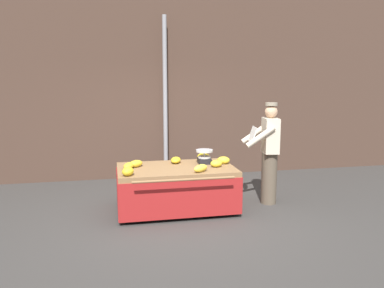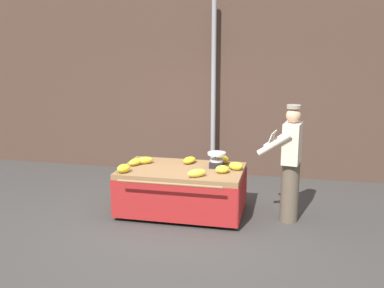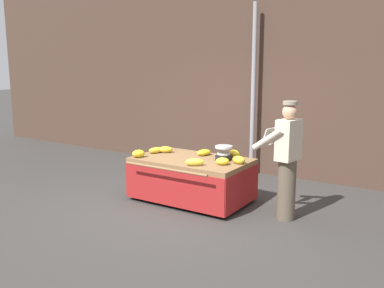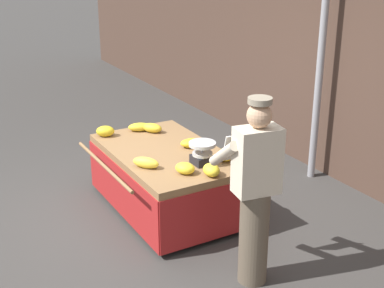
{
  "view_description": "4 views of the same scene",
  "coord_description": "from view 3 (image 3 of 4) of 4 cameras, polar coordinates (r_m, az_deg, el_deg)",
  "views": [
    {
      "loc": [
        -0.93,
        -5.41,
        2.07
      ],
      "look_at": [
        0.28,
        0.4,
        1.09
      ],
      "focal_mm": 35.87,
      "sensor_mm": 36.0,
      "label": 1
    },
    {
      "loc": [
        1.58,
        -5.76,
        2.53
      ],
      "look_at": [
        0.17,
        0.55,
        1.08
      ],
      "focal_mm": 41.37,
      "sensor_mm": 36.0,
      "label": 2
    },
    {
      "loc": [
        3.68,
        -5.15,
        2.23
      ],
      "look_at": [
        0.09,
        0.4,
        0.97
      ],
      "focal_mm": 39.66,
      "sensor_mm": 36.0,
      "label": 3
    },
    {
      "loc": [
        4.98,
        -2.02,
        2.91
      ],
      "look_at": [
        0.36,
        0.61,
        0.88
      ],
      "focal_mm": 50.73,
      "sensor_mm": 36.0,
      "label": 4
    }
  ],
  "objects": [
    {
      "name": "vendor_person",
      "position": [
        6.17,
        12.61,
        -2.13
      ],
      "size": [
        0.63,
        0.58,
        1.71
      ],
      "color": "brown",
      "rests_on": "ground"
    },
    {
      "name": "banana_bunch_2",
      "position": [
        7.3,
        -4.87,
        -0.83
      ],
      "size": [
        0.23,
        0.3,
        0.1
      ],
      "primitive_type": "ellipsoid",
      "rotation": [
        0.0,
        0.0,
        2.78
      ],
      "color": "gold",
      "rests_on": "banana_cart"
    },
    {
      "name": "banana_bunch_4",
      "position": [
        6.99,
        -7.21,
        -1.29
      ],
      "size": [
        0.24,
        0.26,
        0.13
      ],
      "primitive_type": "ellipsoid",
      "rotation": [
        0.0,
        0.0,
        2.69
      ],
      "color": "gold",
      "rests_on": "banana_cart"
    },
    {
      "name": "weighing_scale",
      "position": [
        6.73,
        4.29,
        -1.22
      ],
      "size": [
        0.28,
        0.28,
        0.23
      ],
      "color": "black",
      "rests_on": "banana_cart"
    },
    {
      "name": "banana_bunch_0",
      "position": [
        6.54,
        6.3,
        -2.13
      ],
      "size": [
        0.23,
        0.19,
        0.12
      ],
      "primitive_type": "ellipsoid",
      "rotation": [
        0.0,
        0.0,
        1.41
      ],
      "color": "yellow",
      "rests_on": "banana_cart"
    },
    {
      "name": "street_pole",
      "position": [
        8.45,
        8.24,
        7.02
      ],
      "size": [
        0.09,
        0.09,
        3.38
      ],
      "primitive_type": "cylinder",
      "color": "gray",
      "rests_on": "ground"
    },
    {
      "name": "ground_plane",
      "position": [
        6.71,
        -2.52,
        -8.62
      ],
      "size": [
        60.0,
        60.0,
        0.0
      ],
      "primitive_type": "plane",
      "color": "#383533"
    },
    {
      "name": "back_wall",
      "position": [
        8.8,
        8.33,
        9.78
      ],
      "size": [
        16.0,
        0.24,
        4.18
      ],
      "primitive_type": "cube",
      "color": "#473328",
      "rests_on": "ground"
    },
    {
      "name": "banana_bunch_1",
      "position": [
        6.94,
        5.65,
        -1.32
      ],
      "size": [
        0.27,
        0.24,
        0.13
      ],
      "primitive_type": "ellipsoid",
      "rotation": [
        0.0,
        0.0,
        1.11
      ],
      "color": "gold",
      "rests_on": "banana_cart"
    },
    {
      "name": "banana_bunch_3",
      "position": [
        7.31,
        -3.62,
        -0.74
      ],
      "size": [
        0.29,
        0.26,
        0.11
      ],
      "primitive_type": "ellipsoid",
      "rotation": [
        0.0,
        0.0,
        2.19
      ],
      "color": "gold",
      "rests_on": "banana_cart"
    },
    {
      "name": "banana_bunch_5",
      "position": [
        6.37,
        0.38,
        -2.44
      ],
      "size": [
        0.3,
        0.27,
        0.11
      ],
      "primitive_type": "ellipsoid",
      "rotation": [
        0.0,
        0.0,
        2.24
      ],
      "color": "yellow",
      "rests_on": "banana_cart"
    },
    {
      "name": "banana_bunch_6",
      "position": [
        6.44,
        4.12,
        -2.32
      ],
      "size": [
        0.26,
        0.24,
        0.11
      ],
      "primitive_type": "ellipsoid",
      "rotation": [
        0.0,
        0.0,
        2.06
      ],
      "color": "yellow",
      "rests_on": "banana_cart"
    },
    {
      "name": "banana_cart",
      "position": [
        6.91,
        -0.06,
        -3.44
      ],
      "size": [
        1.86,
        1.32,
        0.71
      ],
      "color": "olive",
      "rests_on": "ground"
    },
    {
      "name": "banana_bunch_7",
      "position": [
        7.09,
        1.61,
        -1.14
      ],
      "size": [
        0.24,
        0.31,
        0.1
      ],
      "primitive_type": "ellipsoid",
      "rotation": [
        0.0,
        0.0,
        2.83
      ],
      "color": "gold",
      "rests_on": "banana_cart"
    }
  ]
}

